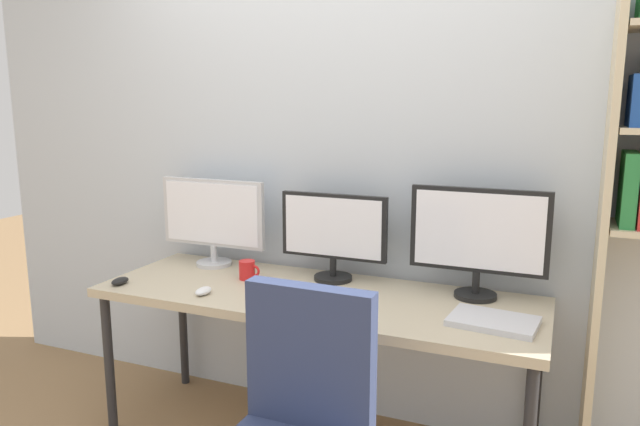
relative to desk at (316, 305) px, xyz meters
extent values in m
cube|color=silver|center=(0.00, 0.42, 0.61)|extent=(4.36, 0.10, 2.60)
cube|color=tan|center=(0.00, 0.00, 0.03)|extent=(1.96, 0.68, 0.04)
cylinder|color=#262628|center=(-0.93, -0.29, -0.34)|extent=(0.04, 0.04, 0.70)
cylinder|color=#262628|center=(-0.93, 0.29, -0.34)|extent=(0.04, 0.04, 0.70)
cylinder|color=#262628|center=(0.93, 0.29, -0.34)|extent=(0.04, 0.04, 0.70)
cube|color=beige|center=(1.13, 0.23, 0.30)|extent=(0.03, 0.28, 1.98)
cube|color=#287F3D|center=(1.20, 0.23, 0.56)|extent=(0.05, 0.22, 0.28)
cube|color=#1E4799|center=(1.20, 0.23, 0.89)|extent=(0.05, 0.22, 0.19)
cube|color=navy|center=(0.25, -0.63, 0.06)|extent=(0.44, 0.08, 0.48)
cylinder|color=silver|center=(-0.66, 0.21, 0.06)|extent=(0.18, 0.18, 0.02)
cylinder|color=silver|center=(-0.66, 0.21, 0.12)|extent=(0.03, 0.03, 0.08)
cube|color=silver|center=(-0.66, 0.21, 0.33)|extent=(0.58, 0.03, 0.34)
cube|color=white|center=(-0.66, 0.20, 0.33)|extent=(0.53, 0.01, 0.31)
cylinder|color=black|center=(0.00, 0.21, 0.06)|extent=(0.18, 0.18, 0.02)
cylinder|color=black|center=(0.00, 0.21, 0.12)|extent=(0.03, 0.03, 0.09)
cube|color=black|center=(0.00, 0.21, 0.31)|extent=(0.51, 0.03, 0.30)
cube|color=white|center=(0.00, 0.20, 0.31)|extent=(0.47, 0.01, 0.27)
cylinder|color=black|center=(0.66, 0.21, 0.06)|extent=(0.18, 0.18, 0.02)
cylinder|color=black|center=(0.66, 0.21, 0.12)|extent=(0.03, 0.03, 0.10)
cube|color=black|center=(0.66, 0.21, 0.35)|extent=(0.58, 0.03, 0.36)
cube|color=white|center=(0.66, 0.20, 0.35)|extent=(0.53, 0.01, 0.32)
cube|color=#38383D|center=(0.00, -0.23, 0.06)|extent=(0.34, 0.13, 0.02)
ellipsoid|color=black|center=(-0.88, -0.23, 0.07)|extent=(0.06, 0.10, 0.03)
ellipsoid|color=silver|center=(-0.44, -0.21, 0.07)|extent=(0.06, 0.10, 0.03)
cube|color=silver|center=(0.77, -0.08, 0.07)|extent=(0.34, 0.25, 0.02)
cylinder|color=red|center=(-0.38, 0.06, 0.10)|extent=(0.08, 0.08, 0.09)
torus|color=red|center=(-0.34, 0.06, 0.10)|extent=(0.06, 0.01, 0.06)
camera|label=1|loc=(0.98, -2.30, 0.89)|focal=33.27mm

